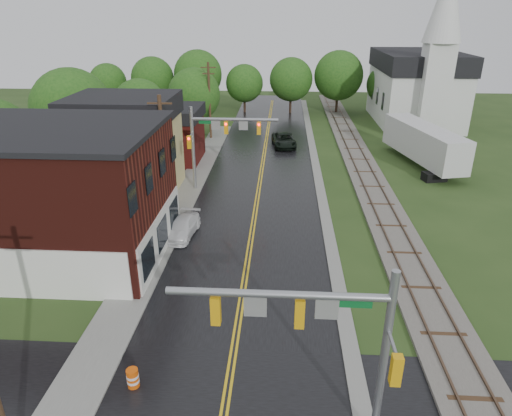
# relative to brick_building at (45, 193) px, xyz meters

# --- Properties ---
(main_road) EXTENTS (10.00, 90.00, 0.02)m
(main_road) POSITION_rel_brick_building_xyz_m (12.48, 15.00, -4.15)
(main_road) COLOR black
(main_road) RESTS_ON ground
(curb_right) EXTENTS (0.80, 70.00, 0.12)m
(curb_right) POSITION_rel_brick_building_xyz_m (17.88, 20.00, -4.15)
(curb_right) COLOR gray
(curb_right) RESTS_ON ground
(sidewalk_left) EXTENTS (2.40, 50.00, 0.12)m
(sidewalk_left) POSITION_rel_brick_building_xyz_m (6.28, 10.00, -4.15)
(sidewalk_left) COLOR gray
(sidewalk_left) RESTS_ON ground
(brick_building) EXTENTS (14.30, 10.30, 8.30)m
(brick_building) POSITION_rel_brick_building_xyz_m (0.00, 0.00, 0.00)
(brick_building) COLOR #44130E
(brick_building) RESTS_ON ground
(yellow_house) EXTENTS (8.00, 7.00, 6.40)m
(yellow_house) POSITION_rel_brick_building_xyz_m (1.48, 11.00, -0.95)
(yellow_house) COLOR tan
(yellow_house) RESTS_ON ground
(darkred_building) EXTENTS (7.00, 6.00, 4.40)m
(darkred_building) POSITION_rel_brick_building_xyz_m (2.48, 20.00, -1.95)
(darkred_building) COLOR #3F0F0C
(darkred_building) RESTS_ON ground
(church) EXTENTS (10.40, 18.40, 20.00)m
(church) POSITION_rel_brick_building_xyz_m (32.48, 38.74, 1.68)
(church) COLOR silver
(church) RESTS_ON ground
(railroad) EXTENTS (3.20, 80.00, 0.30)m
(railroad) POSITION_rel_brick_building_xyz_m (22.48, 20.00, -4.05)
(railroad) COLOR #59544C
(railroad) RESTS_ON ground
(traffic_signal_near) EXTENTS (7.34, 0.30, 7.20)m
(traffic_signal_near) POSITION_rel_brick_building_xyz_m (15.96, -13.00, 0.82)
(traffic_signal_near) COLOR gray
(traffic_signal_near) RESTS_ON ground
(traffic_signal_far) EXTENTS (7.34, 0.43, 7.20)m
(traffic_signal_far) POSITION_rel_brick_building_xyz_m (9.01, 12.00, 0.82)
(traffic_signal_far) COLOR gray
(traffic_signal_far) RESTS_ON ground
(utility_pole_b) EXTENTS (1.80, 0.28, 9.00)m
(utility_pole_b) POSITION_rel_brick_building_xyz_m (5.68, 7.00, 0.57)
(utility_pole_b) COLOR #382616
(utility_pole_b) RESTS_ON ground
(utility_pole_c) EXTENTS (1.80, 0.28, 9.00)m
(utility_pole_c) POSITION_rel_brick_building_xyz_m (5.68, 29.00, 0.57)
(utility_pole_c) COLOR #382616
(utility_pole_c) RESTS_ON ground
(tree_left_b) EXTENTS (7.60, 7.60, 9.69)m
(tree_left_b) POSITION_rel_brick_building_xyz_m (-5.36, 16.90, 1.57)
(tree_left_b) COLOR black
(tree_left_b) RESTS_ON ground
(tree_left_c) EXTENTS (6.00, 6.00, 7.65)m
(tree_left_c) POSITION_rel_brick_building_xyz_m (-1.36, 24.90, 0.36)
(tree_left_c) COLOR black
(tree_left_c) RESTS_ON ground
(tree_left_e) EXTENTS (6.40, 6.40, 8.16)m
(tree_left_e) POSITION_rel_brick_building_xyz_m (3.64, 30.90, 0.66)
(tree_left_e) COLOR black
(tree_left_e) RESTS_ON ground
(suv_dark) EXTENTS (3.06, 5.53, 1.47)m
(suv_dark) POSITION_rel_brick_building_xyz_m (14.61, 26.04, -3.42)
(suv_dark) COLOR black
(suv_dark) RESTS_ON ground
(pickup_white) EXTENTS (2.18, 4.40, 1.23)m
(pickup_white) POSITION_rel_brick_building_xyz_m (7.68, 2.93, -3.54)
(pickup_white) COLOR white
(pickup_white) RESTS_ON ground
(semi_trailer) EXTENTS (5.53, 12.93, 3.96)m
(semi_trailer) POSITION_rel_brick_building_xyz_m (28.53, 20.04, -1.81)
(semi_trailer) COLOR black
(semi_trailer) RESTS_ON ground
(construction_barrel) EXTENTS (0.51, 0.51, 0.88)m
(construction_barrel) POSITION_rel_brick_building_xyz_m (8.53, -11.00, -3.71)
(construction_barrel) COLOR #D64D09
(construction_barrel) RESTS_ON ground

